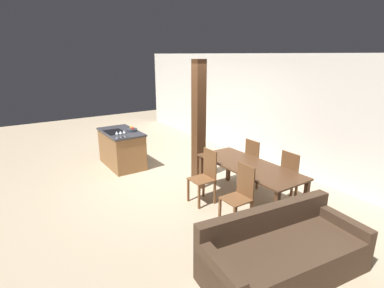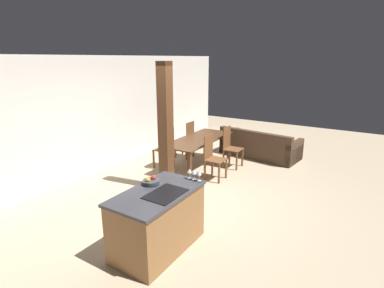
{
  "view_description": "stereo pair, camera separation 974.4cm",
  "coord_description": "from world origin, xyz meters",
  "px_view_note": "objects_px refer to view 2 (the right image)",
  "views": [
    {
      "loc": [
        5.37,
        -3.0,
        2.68
      ],
      "look_at": [
        0.6,
        0.2,
        0.95
      ],
      "focal_mm": 28.0,
      "sensor_mm": 36.0,
      "label": 1
    },
    {
      "loc": [
        -4.37,
        -2.9,
        2.64
      ],
      "look_at": [
        0.6,
        0.2,
        0.95
      ],
      "focal_mm": 28.0,
      "sensor_mm": 36.0,
      "label": 2
    }
  ],
  "objects_px": {
    "kitchen_island": "(158,220)",
    "dining_chair_far_left": "(166,148)",
    "couch": "(259,147)",
    "dining_chair_far_right": "(187,139)",
    "wine_glass_near": "(199,173)",
    "fruit_bowl": "(151,181)",
    "wine_glass_middle": "(194,172)",
    "timber_post": "(166,128)",
    "wine_glass_far": "(189,171)",
    "dining_chair_near_right": "(230,146)",
    "dining_table": "(198,142)",
    "dining_chair_near_left": "(213,156)"
  },
  "relations": [
    {
      "from": "kitchen_island",
      "to": "dining_chair_far_left",
      "type": "bearing_deg",
      "value": 34.73
    },
    {
      "from": "couch",
      "to": "dining_chair_far_right",
      "type": "bearing_deg",
      "value": 43.01
    },
    {
      "from": "dining_chair_far_right",
      "to": "kitchen_island",
      "type": "bearing_deg",
      "value": 27.2
    },
    {
      "from": "wine_glass_near",
      "to": "dining_chair_far_right",
      "type": "height_order",
      "value": "wine_glass_near"
    },
    {
      "from": "couch",
      "to": "kitchen_island",
      "type": "bearing_deg",
      "value": 100.14
    },
    {
      "from": "fruit_bowl",
      "to": "wine_glass_middle",
      "type": "bearing_deg",
      "value": -45.66
    },
    {
      "from": "wine_glass_near",
      "to": "timber_post",
      "type": "bearing_deg",
      "value": 52.34
    },
    {
      "from": "wine_glass_near",
      "to": "couch",
      "type": "height_order",
      "value": "wine_glass_near"
    },
    {
      "from": "kitchen_island",
      "to": "wine_glass_far",
      "type": "relative_size",
      "value": 8.63
    },
    {
      "from": "dining_chair_near_right",
      "to": "wine_glass_middle",
      "type": "bearing_deg",
      "value": -165.21
    },
    {
      "from": "dining_table",
      "to": "wine_glass_middle",
      "type": "bearing_deg",
      "value": -150.51
    },
    {
      "from": "kitchen_island",
      "to": "wine_glass_near",
      "type": "distance_m",
      "value": 0.89
    },
    {
      "from": "dining_table",
      "to": "timber_post",
      "type": "height_order",
      "value": "timber_post"
    },
    {
      "from": "kitchen_island",
      "to": "wine_glass_near",
      "type": "relative_size",
      "value": 8.63
    },
    {
      "from": "dining_chair_near_right",
      "to": "wine_glass_near",
      "type": "bearing_deg",
      "value": -163.71
    },
    {
      "from": "wine_glass_far",
      "to": "dining_chair_near_left",
      "type": "distance_m",
      "value": 2.26
    },
    {
      "from": "fruit_bowl",
      "to": "dining_chair_near_left",
      "type": "distance_m",
      "value": 2.59
    },
    {
      "from": "dining_chair_near_left",
      "to": "dining_chair_far_right",
      "type": "distance_m",
      "value": 1.6
    },
    {
      "from": "wine_glass_near",
      "to": "wine_glass_middle",
      "type": "bearing_deg",
      "value": 90.0
    },
    {
      "from": "fruit_bowl",
      "to": "couch",
      "type": "xyz_separation_m",
      "value": [
        4.66,
        0.0,
        -0.66
      ]
    },
    {
      "from": "wine_glass_far",
      "to": "couch",
      "type": "xyz_separation_m",
      "value": [
        4.21,
        0.38,
        -0.75
      ]
    },
    {
      "from": "timber_post",
      "to": "wine_glass_far",
      "type": "bearing_deg",
      "value": -131.24
    },
    {
      "from": "dining_chair_far_left",
      "to": "timber_post",
      "type": "relative_size",
      "value": 0.39
    },
    {
      "from": "dining_chair_far_right",
      "to": "couch",
      "type": "bearing_deg",
      "value": 125.66
    },
    {
      "from": "wine_glass_far",
      "to": "fruit_bowl",
      "type": "bearing_deg",
      "value": 140.21
    },
    {
      "from": "kitchen_island",
      "to": "couch",
      "type": "bearing_deg",
      "value": 2.79
    },
    {
      "from": "kitchen_island",
      "to": "fruit_bowl",
      "type": "bearing_deg",
      "value": 55.84
    },
    {
      "from": "wine_glass_middle",
      "to": "dining_chair_near_right",
      "type": "bearing_deg",
      "value": 14.79
    },
    {
      "from": "fruit_bowl",
      "to": "wine_glass_middle",
      "type": "height_order",
      "value": "wine_glass_middle"
    },
    {
      "from": "wine_glass_far",
      "to": "dining_chair_near_left",
      "type": "relative_size",
      "value": 0.16
    },
    {
      "from": "dining_table",
      "to": "dining_chair_near_right",
      "type": "bearing_deg",
      "value": -54.02
    },
    {
      "from": "wine_glass_near",
      "to": "couch",
      "type": "bearing_deg",
      "value": 7.4
    },
    {
      "from": "dining_chair_far_right",
      "to": "couch",
      "type": "distance_m",
      "value": 2.03
    },
    {
      "from": "dining_chair_near_right",
      "to": "timber_post",
      "type": "height_order",
      "value": "timber_post"
    },
    {
      "from": "fruit_bowl",
      "to": "wine_glass_far",
      "type": "height_order",
      "value": "wine_glass_far"
    },
    {
      "from": "wine_glass_middle",
      "to": "dining_chair_near_right",
      "type": "height_order",
      "value": "wine_glass_middle"
    },
    {
      "from": "wine_glass_far",
      "to": "timber_post",
      "type": "xyz_separation_m",
      "value": [
        1.1,
        1.26,
        0.28
      ]
    },
    {
      "from": "dining_table",
      "to": "dining_chair_far_left",
      "type": "xyz_separation_m",
      "value": [
        -0.47,
        0.65,
        -0.13
      ]
    },
    {
      "from": "dining_table",
      "to": "dining_chair_near_right",
      "type": "xyz_separation_m",
      "value": [
        0.47,
        -0.65,
        -0.13
      ]
    },
    {
      "from": "wine_glass_far",
      "to": "dining_table",
      "type": "distance_m",
      "value": 2.92
    },
    {
      "from": "wine_glass_middle",
      "to": "dining_chair_far_right",
      "type": "distance_m",
      "value": 3.72
    },
    {
      "from": "wine_glass_near",
      "to": "dining_chair_near_left",
      "type": "distance_m",
      "value": 2.32
    },
    {
      "from": "fruit_bowl",
      "to": "wine_glass_middle",
      "type": "distance_m",
      "value": 0.65
    },
    {
      "from": "kitchen_island",
      "to": "dining_chair_near_right",
      "type": "relative_size",
      "value": 1.35
    },
    {
      "from": "dining_chair_near_right",
      "to": "dining_chair_far_left",
      "type": "xyz_separation_m",
      "value": [
        -0.94,
        1.3,
        0.0
      ]
    },
    {
      "from": "kitchen_island",
      "to": "dining_chair_near_right",
      "type": "distance_m",
      "value": 3.69
    },
    {
      "from": "wine_glass_middle",
      "to": "dining_chair_far_left",
      "type": "height_order",
      "value": "wine_glass_middle"
    },
    {
      "from": "dining_table",
      "to": "dining_chair_near_right",
      "type": "distance_m",
      "value": 0.81
    },
    {
      "from": "wine_glass_middle",
      "to": "dining_table",
      "type": "xyz_separation_m",
      "value": [
        2.56,
        1.45,
        -0.36
      ]
    },
    {
      "from": "kitchen_island",
      "to": "couch",
      "type": "distance_m",
      "value": 4.82
    }
  ]
}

